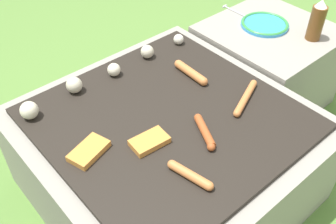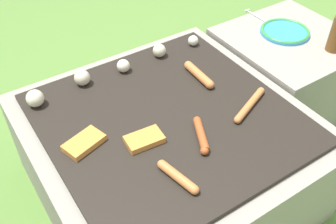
% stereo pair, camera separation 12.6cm
% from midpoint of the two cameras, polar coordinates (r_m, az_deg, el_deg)
% --- Properties ---
extents(ground_plane, '(14.00, 14.00, 0.00)m').
position_cam_midpoint_polar(ground_plane, '(1.56, -2.35, -11.18)').
color(ground_plane, '#567F38').
extents(grill, '(0.87, 0.87, 0.38)m').
position_cam_midpoint_polar(grill, '(1.42, -2.57, -6.56)').
color(grill, gray).
rests_on(grill, ground_plane).
extents(side_ledge, '(0.51, 0.51, 0.38)m').
position_cam_midpoint_polar(side_ledge, '(1.87, 12.01, 6.44)').
color(side_ledge, gray).
rests_on(side_ledge, ground_plane).
extents(sausage_front_center, '(0.19, 0.09, 0.02)m').
position_cam_midpoint_polar(sausage_front_center, '(1.34, 8.58, 1.95)').
color(sausage_front_center, '#C6753D').
rests_on(sausage_front_center, grill).
extents(sausage_mid_left, '(0.05, 0.15, 0.03)m').
position_cam_midpoint_polar(sausage_mid_left, '(1.09, -0.11, -9.31)').
color(sausage_mid_left, '#C6753D').
rests_on(sausage_mid_left, grill).
extents(sausage_mid_right, '(0.04, 0.17, 0.03)m').
position_cam_midpoint_polar(sausage_mid_right, '(1.44, 0.79, 5.67)').
color(sausage_mid_right, '#C6753D').
rests_on(sausage_mid_right, grill).
extents(sausage_back_center, '(0.08, 0.14, 0.03)m').
position_cam_midpoint_polar(sausage_back_center, '(1.21, 2.39, -2.97)').
color(sausage_back_center, '#A34C23').
rests_on(sausage_back_center, grill).
extents(bread_slice_center, '(0.14, 0.10, 0.02)m').
position_cam_midpoint_polar(bread_slice_center, '(1.19, -14.43, -5.64)').
color(bread_slice_center, '#D18438').
rests_on(bread_slice_center, grill).
extents(bread_slice_left, '(0.12, 0.08, 0.02)m').
position_cam_midpoint_polar(bread_slice_left, '(1.19, -5.77, -4.41)').
color(bread_slice_left, '#D18438').
rests_on(bread_slice_left, grill).
extents(mushroom_row, '(0.71, 0.08, 0.06)m').
position_cam_midpoint_polar(mushroom_row, '(1.43, -12.91, 4.88)').
color(mushroom_row, beige).
rests_on(mushroom_row, grill).
extents(plate_colorful, '(0.21, 0.21, 0.02)m').
position_cam_midpoint_polar(plate_colorful, '(1.78, 11.87, 12.31)').
color(plate_colorful, '#338CCC').
rests_on(plate_colorful, side_ledge).
extents(condiment_bottle, '(0.06, 0.06, 0.17)m').
position_cam_midpoint_polar(condiment_bottle, '(1.71, 18.81, 12.34)').
color(condiment_bottle, brown).
rests_on(condiment_bottle, side_ledge).
extents(fork_utensil, '(0.02, 0.20, 0.01)m').
position_cam_midpoint_polar(fork_utensil, '(1.86, 8.18, 14.01)').
color(fork_utensil, silver).
rests_on(fork_utensil, side_ledge).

